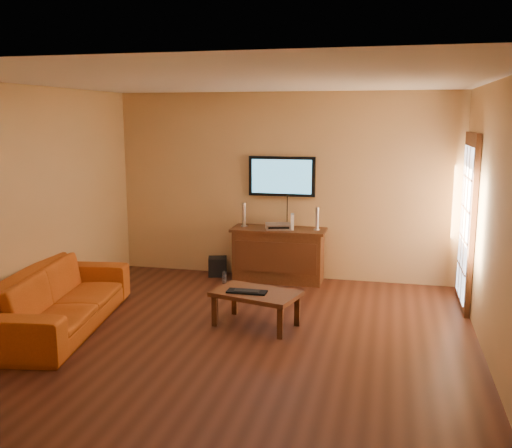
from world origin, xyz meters
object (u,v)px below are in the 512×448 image
(media_console, at_px, (278,255))
(av_receiver, at_px, (278,226))
(speaker_right, at_px, (317,220))
(game_console, at_px, (292,222))
(coffee_table, at_px, (256,296))
(speaker_left, at_px, (244,216))
(bottle, at_px, (224,277))
(subwoofer, at_px, (218,266))
(television, at_px, (282,176))
(sofa, at_px, (60,289))
(keyboard, at_px, (247,292))

(media_console, distance_m, av_receiver, 0.42)
(speaker_right, bearing_deg, game_console, -173.74)
(coffee_table, height_order, av_receiver, av_receiver)
(media_console, relative_size, speaker_left, 3.88)
(av_receiver, bearing_deg, media_console, 68.35)
(speaker_right, bearing_deg, bottle, -165.23)
(av_receiver, bearing_deg, subwoofer, 157.08)
(television, relative_size, speaker_left, 2.80)
(coffee_table, height_order, game_console, game_console)
(media_console, distance_m, game_console, 0.53)
(television, height_order, subwoofer, television)
(sofa, bearing_deg, game_console, -52.18)
(coffee_table, bearing_deg, television, 93.03)
(sofa, distance_m, keyboard, 2.10)
(coffee_table, bearing_deg, sofa, -165.88)
(av_receiver, bearing_deg, bottle, -175.14)
(sofa, bearing_deg, television, -46.84)
(game_console, relative_size, subwoofer, 0.81)
(keyboard, bearing_deg, media_console, 90.53)
(media_console, bearing_deg, speaker_right, 2.01)
(bottle, xyz_separation_m, keyboard, (0.74, -1.60, 0.33))
(coffee_table, height_order, speaker_right, speaker_right)
(sofa, xyz_separation_m, speaker_left, (1.50, 2.43, 0.48))
(coffee_table, relative_size, av_receiver, 3.05)
(television, bearing_deg, media_console, -90.00)
(coffee_table, relative_size, keyboard, 2.36)
(television, bearing_deg, bottle, -143.69)
(keyboard, bearing_deg, television, 90.47)
(speaker_right, distance_m, game_console, 0.35)
(media_console, bearing_deg, sofa, -130.27)
(bottle, bearing_deg, television, 36.31)
(coffee_table, relative_size, subwoofer, 3.88)
(sofa, relative_size, bottle, 12.54)
(subwoofer, bearing_deg, bottle, -77.09)
(keyboard, bearing_deg, bottle, 114.95)
(television, bearing_deg, game_console, -49.37)
(television, xyz_separation_m, game_console, (0.20, -0.23, -0.62))
(speaker_left, height_order, speaker_right, speaker_left)
(sofa, bearing_deg, speaker_right, -55.87)
(sofa, distance_m, speaker_left, 2.90)
(speaker_left, height_order, av_receiver, speaker_left)
(game_console, bearing_deg, sofa, -142.49)
(game_console, bearing_deg, av_receiver, 174.56)
(coffee_table, distance_m, speaker_left, 2.08)
(av_receiver, distance_m, game_console, 0.22)
(television, xyz_separation_m, speaker_right, (0.55, -0.20, -0.58))
(sofa, bearing_deg, speaker_left, -40.73)
(media_console, bearing_deg, game_console, -5.36)
(subwoofer, bearing_deg, television, -7.82)
(coffee_table, xyz_separation_m, speaker_left, (-0.63, 1.90, 0.59))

